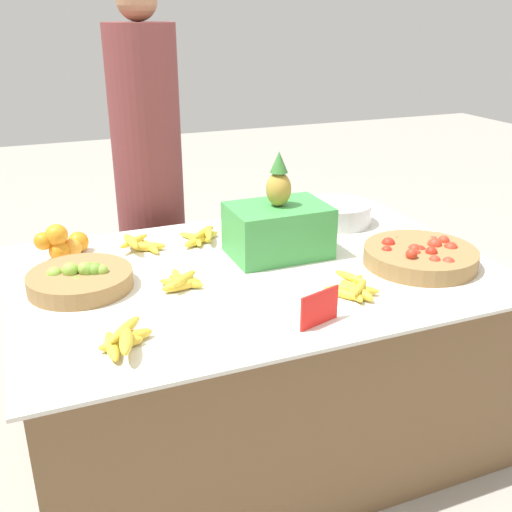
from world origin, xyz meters
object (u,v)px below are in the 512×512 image
object	(u,v)px
tomato_basket	(420,256)
metal_bowl	(337,213)
produce_crate	(278,227)
price_sign	(319,308)
lime_bowl	(81,279)
vendor_person	(150,191)

from	to	relation	value
tomato_basket	metal_bowl	xyz separation A→B (m)	(-0.05, 0.50, 0.01)
produce_crate	price_sign	bearing A→B (deg)	-101.44
tomato_basket	metal_bowl	distance (m)	0.51
lime_bowl	metal_bowl	world-z (taller)	lime_bowl
vendor_person	metal_bowl	bearing A→B (deg)	-36.48
produce_crate	vendor_person	world-z (taller)	vendor_person
tomato_basket	price_sign	xyz separation A→B (m)	(-0.54, -0.26, 0.02)
lime_bowl	price_sign	xyz separation A→B (m)	(0.60, -0.50, 0.02)
price_sign	produce_crate	bearing A→B (deg)	61.84
tomato_basket	produce_crate	size ratio (longest dim) A/B	1.03
price_sign	vendor_person	bearing A→B (deg)	82.28
tomato_basket	metal_bowl	size ratio (longest dim) A/B	1.40
price_sign	vendor_person	distance (m)	1.28
price_sign	tomato_basket	bearing A→B (deg)	8.92
tomato_basket	price_sign	distance (m)	0.59
price_sign	produce_crate	distance (m)	0.55
lime_bowl	price_sign	size ratio (longest dim) A/B	2.43
price_sign	produce_crate	world-z (taller)	produce_crate
metal_bowl	produce_crate	size ratio (longest dim) A/B	0.74
lime_bowl	tomato_basket	world-z (taller)	same
lime_bowl	produce_crate	world-z (taller)	produce_crate
tomato_basket	lime_bowl	bearing A→B (deg)	167.70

